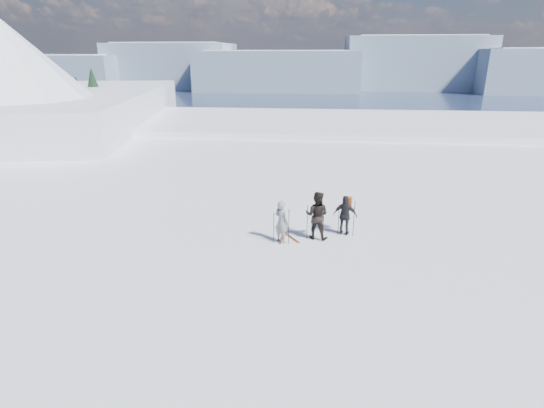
{
  "coord_description": "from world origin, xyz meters",
  "views": [
    {
      "loc": [
        -0.2,
        -10.67,
        6.43
      ],
      "look_at": [
        -1.6,
        3.0,
        1.52
      ],
      "focal_mm": 28.0,
      "sensor_mm": 36.0,
      "label": 1
    }
  ],
  "objects_px": {
    "skier_grey": "(281,222)",
    "skis_loose": "(285,234)",
    "skier_pack": "(345,215)",
    "skier_dark": "(317,215)"
  },
  "relations": [
    {
      "from": "skier_grey",
      "to": "skis_loose",
      "type": "height_order",
      "value": "skier_grey"
    },
    {
      "from": "skier_pack",
      "to": "skier_dark",
      "type": "bearing_deg",
      "value": 37.62
    },
    {
      "from": "skier_dark",
      "to": "skis_loose",
      "type": "height_order",
      "value": "skier_dark"
    },
    {
      "from": "skier_pack",
      "to": "skis_loose",
      "type": "height_order",
      "value": "skier_pack"
    },
    {
      "from": "skier_grey",
      "to": "skier_pack",
      "type": "xyz_separation_m",
      "value": [
        2.3,
        0.91,
        -0.02
      ]
    },
    {
      "from": "skier_dark",
      "to": "skier_pack",
      "type": "height_order",
      "value": "skier_dark"
    },
    {
      "from": "skier_dark",
      "to": "skis_loose",
      "type": "bearing_deg",
      "value": 4.57
    },
    {
      "from": "skier_grey",
      "to": "skis_loose",
      "type": "relative_size",
      "value": 0.92
    },
    {
      "from": "skier_grey",
      "to": "skier_pack",
      "type": "bearing_deg",
      "value": -121.1
    },
    {
      "from": "skier_grey",
      "to": "skier_dark",
      "type": "height_order",
      "value": "skier_dark"
    }
  ]
}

